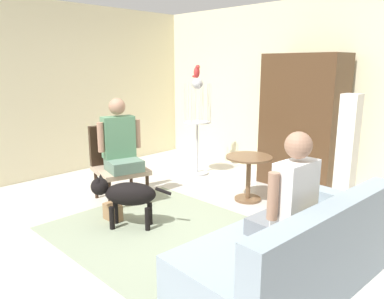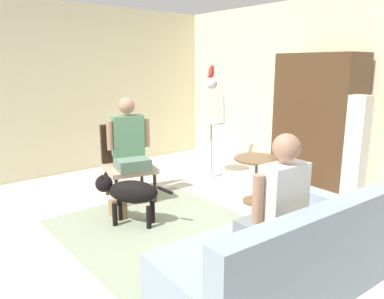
% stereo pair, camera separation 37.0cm
% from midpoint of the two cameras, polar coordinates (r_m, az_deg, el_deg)
% --- Properties ---
extents(ground_plane, '(6.82, 6.82, 0.00)m').
position_cam_midpoint_polar(ground_plane, '(4.02, -1.01, -12.59)').
color(ground_plane, beige).
extents(back_wall, '(6.29, 0.12, 2.67)m').
position_cam_midpoint_polar(back_wall, '(5.83, 21.33, 8.17)').
color(back_wall, beige).
rests_on(back_wall, ground).
extents(left_wall, '(0.12, 6.11, 2.67)m').
position_cam_midpoint_polar(left_wall, '(6.30, -15.75, 8.86)').
color(left_wall, beige).
rests_on(left_wall, ground).
extents(area_rug, '(2.46, 1.91, 0.01)m').
position_cam_midpoint_polar(area_rug, '(3.96, -0.56, -13.00)').
color(area_rug, gray).
rests_on(area_rug, ground).
extents(couch, '(1.03, 1.87, 0.79)m').
position_cam_midpoint_polar(couch, '(3.07, 17.16, -15.96)').
color(couch, '#8EA0AD').
rests_on(couch, ground).
extents(armchair, '(0.77, 0.73, 0.96)m').
position_cam_midpoint_polar(armchair, '(4.95, -8.00, -1.09)').
color(armchair, black).
rests_on(armchair, ground).
extents(person_on_couch, '(0.44, 0.53, 0.86)m').
position_cam_midpoint_polar(person_on_couch, '(2.87, 16.80, -7.68)').
color(person_on_couch, slate).
extents(person_on_armchair, '(0.53, 0.54, 0.89)m').
position_cam_midpoint_polar(person_on_armchair, '(4.74, -7.49, 1.43)').
color(person_on_armchair, slate).
extents(round_end_table, '(0.59, 0.59, 0.59)m').
position_cam_midpoint_polar(round_end_table, '(4.80, 12.19, -3.52)').
color(round_end_table, brown).
rests_on(round_end_table, ground).
extents(dog, '(0.70, 0.61, 0.58)m').
position_cam_midpoint_polar(dog, '(4.09, -7.18, -6.55)').
color(dog, black).
rests_on(dog, ground).
extents(bird_cage_stand, '(0.43, 0.43, 1.53)m').
position_cam_midpoint_polar(bird_cage_stand, '(5.84, 4.82, 3.94)').
color(bird_cage_stand, silver).
rests_on(bird_cage_stand, ground).
extents(parrot, '(0.17, 0.10, 0.20)m').
position_cam_midpoint_polar(parrot, '(5.78, 4.87, 11.85)').
color(parrot, red).
rests_on(parrot, bird_cage_stand).
extents(column_lamp, '(0.20, 0.20, 1.44)m').
position_cam_midpoint_polar(column_lamp, '(4.25, 26.07, -2.30)').
color(column_lamp, '#4C4742').
rests_on(column_lamp, ground).
extents(armoire_cabinet, '(1.09, 0.56, 1.88)m').
position_cam_midpoint_polar(armoire_cabinet, '(5.42, 20.60, 3.73)').
color(armoire_cabinet, '#4C331E').
rests_on(armoire_cabinet, ground).
extents(handbag, '(0.23, 0.12, 0.19)m').
position_cam_midpoint_polar(handbag, '(4.40, -8.99, -9.11)').
color(handbag, '#99724C').
rests_on(handbag, ground).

